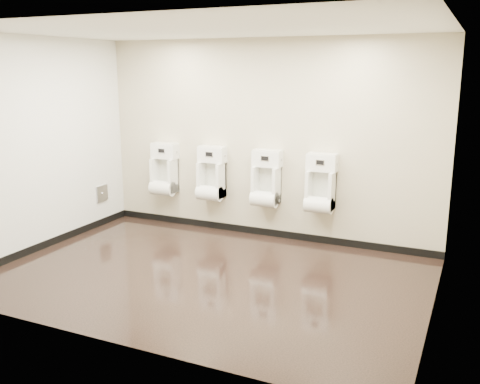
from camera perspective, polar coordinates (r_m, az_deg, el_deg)
The scene contains 14 objects.
ground at distance 6.39m, azimuth -3.45°, elevation -8.90°, with size 5.00×3.50×0.00m, color black.
ceiling at distance 5.94m, azimuth -3.83°, elevation 17.00°, with size 5.00×3.50×0.00m, color silver.
back_wall at distance 7.58m, azimuth 2.64°, elevation 5.57°, with size 5.00×0.02×2.80m, color #BFB595.
front_wall at distance 4.57m, azimuth -14.01°, elevation 0.17°, with size 5.00×0.02×2.80m, color #BFB595.
left_wall at distance 7.51m, azimuth -20.75°, elevation 4.66°, with size 0.02×3.50×2.80m, color #BFB595.
right_wall at distance 5.33m, azimuth 20.84°, elevation 1.49°, with size 0.02×3.50×2.80m, color #BFB595.
tile_overlay_left at distance 7.51m, azimuth -20.73°, elevation 4.66°, with size 0.01×3.50×2.80m, color white.
skirting_back at distance 7.86m, azimuth 2.51°, elevation -4.25°, with size 5.00×0.02×0.10m, color black.
skirting_left at distance 7.80m, azimuth -19.89°, elevation -5.19°, with size 0.02×3.50×0.10m, color black.
access_panel at distance 8.53m, azimuth -14.51°, elevation -0.14°, with size 0.04×0.25×0.25m.
urinal_0 at distance 8.28m, azimuth -8.09°, elevation 2.01°, with size 0.42×0.31×0.78m.
urinal_1 at distance 7.88m, azimuth -3.09°, elevation 1.55°, with size 0.42×0.31×0.78m.
urinal_2 at distance 7.52m, azimuth 2.80°, elevation 1.00°, with size 0.42×0.31×0.78m.
urinal_3 at distance 7.28m, azimuth 8.57°, elevation 0.45°, with size 0.42×0.31×0.78m.
Camera 1 is at (2.81, -5.22, 2.39)m, focal length 40.00 mm.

